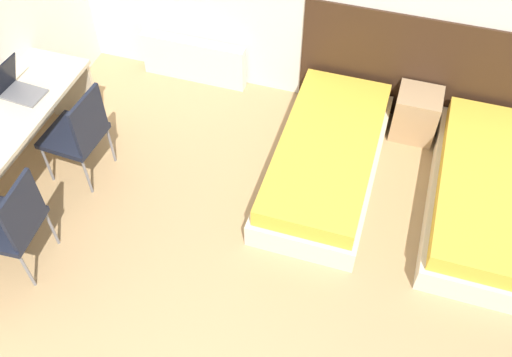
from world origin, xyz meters
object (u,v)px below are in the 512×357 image
object	(u,v)px
chair_near_laptop	(79,132)
laptop	(18,87)
bed_near_door	(486,195)
nightstand	(416,114)
chair_near_notebook	(12,222)
bed_near_window	(326,159)

from	to	relation	value
chair_near_laptop	laptop	xyz separation A→B (m)	(-0.49, 0.03, 0.33)
bed_near_door	nightstand	distance (m)	1.02
bed_near_door	chair_near_laptop	bearing A→B (deg)	-169.66
nightstand	chair_near_laptop	world-z (taller)	chair_near_laptop
chair_near_laptop	chair_near_notebook	xyz separation A→B (m)	(-0.00, -0.98, 0.00)
nightstand	laptop	size ratio (longest dim) A/B	1.34
bed_near_window	chair_near_notebook	world-z (taller)	chair_near_notebook
bed_near_window	nightstand	bearing A→B (deg)	48.54
bed_near_door	chair_near_notebook	bearing A→B (deg)	-154.61
bed_near_window	laptop	xyz separation A→B (m)	(-2.49, -0.58, 0.64)
bed_near_window	chair_near_notebook	size ratio (longest dim) A/B	2.08
bed_near_door	chair_near_laptop	xyz separation A→B (m)	(-3.35, -0.61, 0.31)
bed_near_door	chair_near_notebook	size ratio (longest dim) A/B	2.08
nightstand	chair_near_notebook	size ratio (longest dim) A/B	0.52
bed_near_window	bed_near_door	xyz separation A→B (m)	(1.35, 0.00, 0.00)
bed_near_window	chair_near_notebook	xyz separation A→B (m)	(-2.00, -1.59, 0.31)
bed_near_window	bed_near_door	distance (m)	1.35
nightstand	chair_near_notebook	distance (m)	3.57
nightstand	chair_near_notebook	world-z (taller)	chair_near_notebook
chair_near_laptop	laptop	distance (m)	0.59
bed_near_door	laptop	world-z (taller)	laptop
bed_near_window	bed_near_door	size ratio (longest dim) A/B	1.00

